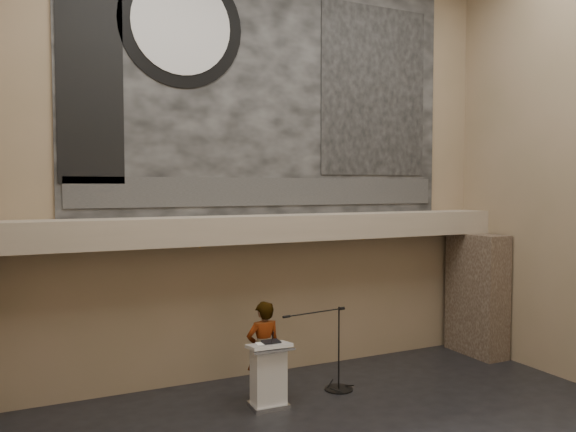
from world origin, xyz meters
TOP-DOWN VIEW (x-y plane):
  - wall_back at (0.00, 4.00)m, footprint 10.00×0.02m
  - soffit at (0.00, 3.60)m, footprint 10.00×0.80m
  - sprinkler_left at (-1.60, 3.55)m, footprint 0.04×0.04m
  - sprinkler_right at (1.90, 3.55)m, footprint 0.04×0.04m
  - banner at (0.00, 3.97)m, footprint 8.00×0.05m
  - banner_text_strip at (0.00, 3.93)m, footprint 7.76×0.02m
  - banner_clock_rim at (-1.80, 3.93)m, footprint 2.30×0.02m
  - banner_clock_face at (-1.80, 3.91)m, footprint 1.84×0.02m
  - banner_building_print at (2.40, 3.93)m, footprint 2.60×0.02m
  - banner_brick_print at (-3.40, 3.93)m, footprint 1.10×0.02m
  - stone_pier at (4.65, 3.15)m, footprint 0.60×1.40m
  - lectern at (-0.79, 2.31)m, footprint 0.71×0.52m
  - binder at (-0.73, 2.33)m, footprint 0.30×0.24m
  - papers at (-0.88, 2.29)m, footprint 0.27×0.35m
  - speaker_person at (-0.71, 2.71)m, footprint 0.65×0.44m
  - mic_stand at (0.68, 2.52)m, footprint 1.46×0.52m

SIDE VIEW (x-z plane):
  - mic_stand at x=0.68m, z-range -0.54..1.01m
  - lectern at x=-0.79m, z-range -0.01..1.12m
  - speaker_person at x=-0.71m, z-range 0.00..1.74m
  - papers at x=-0.88m, z-range 1.10..1.10m
  - binder at x=-0.73m, z-range 1.10..1.14m
  - stone_pier at x=4.65m, z-range 0.00..2.70m
  - sprinkler_left at x=-1.60m, z-range 2.64..2.70m
  - sprinkler_right at x=1.90m, z-range 2.64..2.70m
  - soffit at x=0.00m, z-range 2.70..3.20m
  - banner_text_strip at x=0.00m, z-range 3.38..3.93m
  - wall_back at x=0.00m, z-range 0.00..8.50m
  - banner_brick_print at x=-3.40m, z-range 3.80..7.00m
  - banner at x=0.00m, z-range 3.20..8.20m
  - banner_building_print at x=2.40m, z-range 4.00..7.60m
  - banner_clock_rim at x=-1.80m, z-range 5.55..7.85m
  - banner_clock_face at x=-1.80m, z-range 5.78..7.62m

